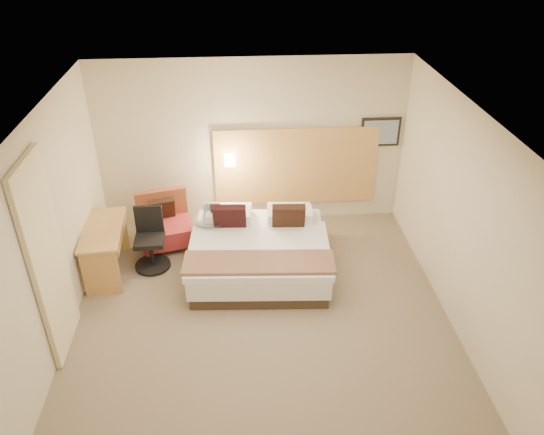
{
  "coord_description": "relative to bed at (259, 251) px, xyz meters",
  "views": [
    {
      "loc": [
        -0.24,
        -5.17,
        4.63
      ],
      "look_at": [
        0.19,
        0.78,
        1.04
      ],
      "focal_mm": 35.0,
      "sensor_mm": 36.0,
      "label": 1
    }
  ],
  "objects": [
    {
      "name": "wall_back",
      "position": [
        -0.03,
        1.44,
        1.04
      ],
      "size": [
        4.8,
        0.02,
        2.7
      ],
      "primitive_type": "cube",
      "color": "beige",
      "rests_on": "floor"
    },
    {
      "name": "bed",
      "position": [
        0.0,
        0.0,
        0.0
      ],
      "size": [
        2.03,
        1.98,
        0.94
      ],
      "color": "#392B1C",
      "rests_on": "floor"
    },
    {
      "name": "lounge_chair",
      "position": [
        -1.41,
        0.78,
        0.02
      ],
      "size": [
        0.92,
        0.85,
        0.82
      ],
      "color": "#B97257",
      "rests_on": "floor"
    },
    {
      "name": "wall_right",
      "position": [
        2.38,
        -1.07,
        1.04
      ],
      "size": [
        0.02,
        5.0,
        2.7
      ],
      "primitive_type": "cube",
      "color": "beige",
      "rests_on": "floor"
    },
    {
      "name": "side_table",
      "position": [
        -0.69,
        0.47,
        0.03
      ],
      "size": [
        0.6,
        0.6,
        0.61
      ],
      "color": "white",
      "rests_on": "floor"
    },
    {
      "name": "floor",
      "position": [
        -0.03,
        -1.07,
        -0.32
      ],
      "size": [
        4.8,
        5.0,
        0.02
      ],
      "primitive_type": "cube",
      "color": "#7C6A53",
      "rests_on": "ground"
    },
    {
      "name": "art_frame",
      "position": [
        1.99,
        1.41,
        1.19
      ],
      "size": [
        0.62,
        0.03,
        0.47
      ],
      "primitive_type": "cube",
      "color": "black",
      "rests_on": "wall_back"
    },
    {
      "name": "desk_chair",
      "position": [
        -1.56,
        0.2,
        0.07
      ],
      "size": [
        0.52,
        0.52,
        0.91
      ],
      "color": "black",
      "rests_on": "floor"
    },
    {
      "name": "lamp_shade",
      "position": [
        -0.38,
        1.29,
        0.84
      ],
      "size": [
        0.15,
        0.15,
        0.15
      ],
      "primitive_type": "cube",
      "color": "#F5E4BF",
      "rests_on": "wall_back"
    },
    {
      "name": "wall_left",
      "position": [
        -2.44,
        -1.07,
        1.04
      ],
      "size": [
        0.02,
        5.0,
        2.7
      ],
      "primitive_type": "cube",
      "color": "beige",
      "rests_on": "floor"
    },
    {
      "name": "ceiling",
      "position": [
        -0.03,
        -1.07,
        2.4
      ],
      "size": [
        4.8,
        5.0,
        0.02
      ],
      "primitive_type": "cube",
      "color": "white",
      "rests_on": "floor"
    },
    {
      "name": "headboard_panel",
      "position": [
        0.67,
        1.4,
        0.64
      ],
      "size": [
        2.6,
        0.04,
        1.3
      ],
      "primitive_type": "cube",
      "color": "tan",
      "rests_on": "wall_back"
    },
    {
      "name": "bottle_a",
      "position": [
        -0.75,
        0.52,
        0.41
      ],
      "size": [
        0.07,
        0.07,
        0.22
      ],
      "primitive_type": "cylinder",
      "rotation": [
        0.0,
        0.0,
        -0.1
      ],
      "color": "#8CBDD8",
      "rests_on": "side_table"
    },
    {
      "name": "menu_folder",
      "position": [
        -0.61,
        0.46,
        0.42
      ],
      "size": [
        0.15,
        0.07,
        0.24
      ],
      "primitive_type": "cube",
      "rotation": [
        0.0,
        0.0,
        -0.1
      ],
      "color": "#311D14",
      "rests_on": "side_table"
    },
    {
      "name": "desk",
      "position": [
        -2.15,
        0.1,
        0.26
      ],
      "size": [
        0.6,
        1.19,
        0.73
      ],
      "color": "tan",
      "rests_on": "floor"
    },
    {
      "name": "lamp_arm",
      "position": [
        -0.38,
        1.35,
        0.84
      ],
      "size": [
        0.02,
        0.12,
        0.02
      ],
      "primitive_type": "cylinder",
      "rotation": [
        1.57,
        0.0,
        0.0
      ],
      "color": "white",
      "rests_on": "wall_back"
    },
    {
      "name": "bottle_b",
      "position": [
        -0.71,
        0.53,
        0.41
      ],
      "size": [
        0.07,
        0.07,
        0.22
      ],
      "primitive_type": "cylinder",
      "rotation": [
        0.0,
        0.0,
        -0.1
      ],
      "color": "#86B0D0",
      "rests_on": "side_table"
    },
    {
      "name": "wall_front",
      "position": [
        -0.03,
        -3.58,
        1.04
      ],
      "size": [
        4.8,
        0.02,
        2.7
      ],
      "primitive_type": "cube",
      "color": "beige",
      "rests_on": "floor"
    },
    {
      "name": "curtain",
      "position": [
        -2.39,
        -1.32,
        0.91
      ],
      "size": [
        0.06,
        0.9,
        2.42
      ],
      "primitive_type": "cube",
      "color": "beige",
      "rests_on": "wall_left"
    },
    {
      "name": "art_canvas",
      "position": [
        1.99,
        1.39,
        1.19
      ],
      "size": [
        0.54,
        0.01,
        0.39
      ],
      "primitive_type": "cube",
      "color": "gray",
      "rests_on": "wall_back"
    }
  ]
}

